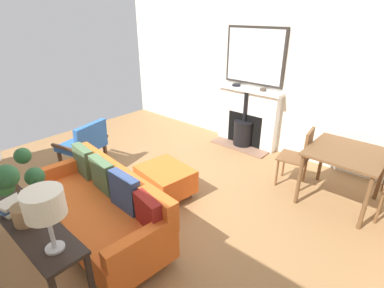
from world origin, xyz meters
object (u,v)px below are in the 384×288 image
ottoman (165,179)px  fireplace (246,121)px  console_table (23,220)px  sofa (102,207)px  table_lamp_far_end (44,205)px  mantel_bowl_far (263,90)px  dining_chair_near_fireplace (300,154)px  book_stack (15,204)px  potted_plant (14,187)px  armchair_accent (85,142)px  dining_table (345,158)px  mantel_bowl_near (236,85)px

ottoman → fireplace: bearing=-177.7°
fireplace → ottoman: 2.20m
fireplace → console_table: 3.96m
ottoman → console_table: (1.77, 0.03, 0.39)m
sofa → table_lamp_far_end: (0.77, 0.65, 0.77)m
sofa → fireplace: bearing=-177.8°
console_table → table_lamp_far_end: size_ratio=3.46×
fireplace → console_table: (3.96, 0.12, 0.17)m
mantel_bowl_far → console_table: 4.00m
fireplace → dining_chair_near_fireplace: bearing=60.4°
table_lamp_far_end → ottoman: bearing=-158.8°
mantel_bowl_far → book_stack: mantel_bowl_far is taller
table_lamp_far_end → console_table: bearing=-90.0°
console_table → potted_plant: potted_plant is taller
ottoman → potted_plant: size_ratio=1.23×
fireplace → ottoman: (2.19, 0.09, -0.22)m
ottoman → potted_plant: (1.81, 0.22, 0.84)m
mantel_bowl_far → console_table: (3.96, -0.15, -0.47)m
mantel_bowl_far → armchair_accent: bearing=-33.8°
fireplace → armchair_accent: (2.49, -1.40, -0.01)m
armchair_accent → fireplace: bearing=150.6°
fireplace → dining_table: bearing=67.9°
mantel_bowl_near → console_table: 4.01m
mantel_bowl_far → book_stack: size_ratio=0.39×
dining_table → potted_plant: bearing=-26.5°
potted_plant → armchair_accent: bearing=-131.1°
table_lamp_far_end → dining_table: bearing=160.2°
sofa → book_stack: 0.89m
ottoman → book_stack: (1.78, -0.06, 0.52)m
fireplace → book_stack: fireplace is taller
sofa → mantel_bowl_far: bearing=177.4°
potted_plant → dining_chair_near_fireplace: potted_plant is taller
mantel_bowl_near → table_lamp_far_end: 4.10m
sofa → armchair_accent: 1.68m
potted_plant → dining_table: potted_plant is taller
console_table → dining_table: 3.65m
armchair_accent → dining_table: (-1.72, 3.32, 0.19)m
armchair_accent → table_lamp_far_end: 2.71m
table_lamp_far_end → potted_plant: size_ratio=0.80×
dining_chair_near_fireplace → mantel_bowl_far: bearing=-125.6°
table_lamp_far_end → mantel_bowl_near: bearing=-165.1°
table_lamp_far_end → dining_table: 3.41m
armchair_accent → dining_table: size_ratio=0.88×
book_stack → table_lamp_far_end: bearing=90.3°
mantel_bowl_near → mantel_bowl_far: 0.55m
ottoman → dining_table: 2.34m
book_stack → dining_table: 3.70m
dining_chair_near_fireplace → potted_plant: bearing=-17.8°
ottoman → potted_plant: 2.01m
console_table → book_stack: 0.16m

